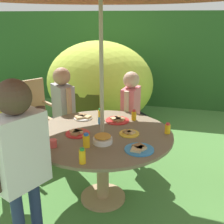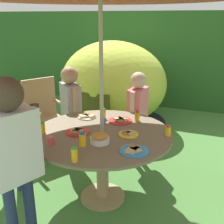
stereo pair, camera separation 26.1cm
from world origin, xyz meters
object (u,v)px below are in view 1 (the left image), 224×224
object	(u,v)px
plate_mid_left	(83,117)
juice_bottle_near_right	(41,131)
plate_far_right	(139,149)
juice_bottle_spot_a	(100,114)
cup_far	(53,143)
plate_back_edge	(77,133)
dome_tent	(99,83)
juice_bottle_mid_right	(82,156)
juice_bottle_center_front	(134,115)
garden_table	(102,146)
plate_near_left	(129,133)
wooden_chair	(35,116)
plate_far_left	(117,120)
juice_bottle_center_back	(168,129)
cup_near	(101,121)
child_in_yellow_shirt	(2,131)
juice_bottle_front_edge	(86,141)
child_in_white_shirt	(20,151)
child_in_pink_shirt	(131,105)
snack_bowl	(103,139)
child_in_grey_shirt	(63,104)

from	to	relation	value
plate_mid_left	juice_bottle_near_right	size ratio (longest dim) A/B	1.75
plate_far_right	juice_bottle_spot_a	bearing A→B (deg)	129.62
cup_far	plate_back_edge	bearing A→B (deg)	71.77
dome_tent	plate_mid_left	world-z (taller)	dome_tent
dome_tent	juice_bottle_mid_right	distance (m)	2.79
juice_bottle_center_front	garden_table	bearing A→B (deg)	-118.74
plate_back_edge	plate_near_left	size ratio (longest dim) A/B	1.20
wooden_chair	juice_bottle_mid_right	size ratio (longest dim) A/B	8.02
plate_mid_left	juice_bottle_mid_right	world-z (taller)	juice_bottle_mid_right
plate_far_left	juice_bottle_near_right	size ratio (longest dim) A/B	2.20
juice_bottle_center_front	juice_bottle_center_back	bearing A→B (deg)	-36.39
cup_near	child_in_yellow_shirt	bearing A→B (deg)	-154.12
juice_bottle_front_edge	cup_far	xyz separation A→B (m)	(-0.27, -0.07, -0.02)
plate_back_edge	plate_far_left	bearing A→B (deg)	56.38
plate_far_left	juice_bottle_spot_a	xyz separation A→B (m)	(-0.20, 0.02, 0.04)
juice_bottle_near_right	juice_bottle_center_back	distance (m)	1.18
juice_bottle_mid_right	cup_near	bearing A→B (deg)	97.13
juice_bottle_center_front	juice_bottle_mid_right	bearing A→B (deg)	-101.75
dome_tent	plate_near_left	world-z (taller)	dome_tent
child_in_yellow_shirt	child_in_white_shirt	bearing A→B (deg)	-57.52
garden_table	child_in_white_shirt	xyz separation A→B (m)	(-0.35, -0.82, 0.31)
juice_bottle_spot_a	cup_far	world-z (taller)	juice_bottle_spot_a
wooden_chair	juice_bottle_mid_right	world-z (taller)	wooden_chair
juice_bottle_center_back	cup_near	size ratio (longest dim) A/B	1.71
wooden_chair	juice_bottle_front_edge	xyz separation A→B (m)	(1.07, -1.02, 0.23)
juice_bottle_spot_a	plate_near_left	bearing A→B (deg)	-40.87
wooden_chair	plate_mid_left	world-z (taller)	wooden_chair
child_in_white_shirt	juice_bottle_mid_right	world-z (taller)	child_in_white_shirt
cup_near	garden_table	bearing A→B (deg)	-69.85
child_in_yellow_shirt	juice_bottle_front_edge	xyz separation A→B (m)	(0.91, -0.13, 0.06)
plate_mid_left	plate_far_right	bearing A→B (deg)	-39.96
child_in_pink_shirt	plate_far_left	bearing A→B (deg)	2.80
wooden_chair	juice_bottle_front_edge	size ratio (longest dim) A/B	8.12
child_in_white_shirt	juice_bottle_center_front	distance (m)	1.38
child_in_white_shirt	cup_far	size ratio (longest dim) A/B	21.14
dome_tent	juice_bottle_center_back	world-z (taller)	dome_tent
plate_far_right	juice_bottle_front_edge	xyz separation A→B (m)	(-0.44, -0.05, 0.05)
plate_back_edge	juice_bottle_mid_right	distance (m)	0.56
plate_back_edge	cup_near	xyz separation A→B (m)	(0.14, 0.31, 0.02)
snack_bowl	cup_far	bearing A→B (deg)	-155.29
child_in_grey_shirt	child_in_white_shirt	distance (m)	1.49
plate_mid_left	juice_bottle_spot_a	world-z (taller)	juice_bottle_spot_a
plate_back_edge	juice_bottle_near_right	world-z (taller)	juice_bottle_near_right
plate_near_left	juice_bottle_spot_a	xyz separation A→B (m)	(-0.39, 0.33, 0.04)
juice_bottle_center_front	cup_far	bearing A→B (deg)	-124.09
child_in_pink_shirt	plate_near_left	xyz separation A→B (m)	(0.15, -0.86, 0.00)
snack_bowl	plate_far_right	xyz separation A→B (m)	(0.33, -0.06, -0.03)
garden_table	child_in_grey_shirt	xyz separation A→B (m)	(-0.68, 0.63, 0.19)
garden_table	juice_bottle_near_right	size ratio (longest dim) A/B	11.83
child_in_grey_shirt	plate_far_left	size ratio (longest dim) A/B	4.91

